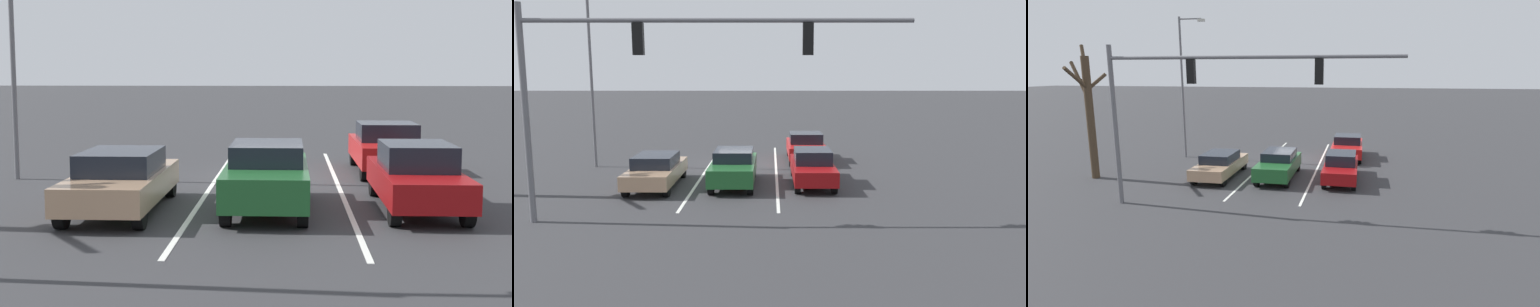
{
  "view_description": "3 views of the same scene",
  "coord_description": "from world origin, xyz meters",
  "views": [
    {
      "loc": [
        -0.38,
        20.54,
        3.13
      ],
      "look_at": [
        0.26,
        6.83,
        1.51
      ],
      "focal_mm": 50.0,
      "sensor_mm": 36.0,
      "label": 1
    },
    {
      "loc": [
        -1.44,
        25.54,
        4.64
      ],
      "look_at": [
        -1.42,
        4.5,
        1.3
      ],
      "focal_mm": 35.0,
      "sensor_mm": 36.0,
      "label": 2
    },
    {
      "loc": [
        -4.16,
        25.42,
        5.7
      ],
      "look_at": [
        -0.67,
        7.37,
        1.91
      ],
      "focal_mm": 28.0,
      "sensor_mm": 36.0,
      "label": 3
    }
  ],
  "objects": [
    {
      "name": "car_maroon_leftlane_front",
      "position": [
        -3.22,
        4.64,
        0.76
      ],
      "size": [
        1.71,
        4.65,
        1.5
      ],
      "color": "maroon",
      "rests_on": "ground_plane"
    },
    {
      "name": "car_tan_rightlane_front",
      "position": [
        3.33,
        5.11,
        0.71
      ],
      "size": [
        1.82,
        4.75,
        1.36
      ],
      "color": "tan",
      "rests_on": "ground_plane"
    },
    {
      "name": "car_red_leftlane_second",
      "position": [
        -3.35,
        -1.18,
        0.79
      ],
      "size": [
        1.94,
        4.61,
        1.53
      ],
      "color": "red",
      "rests_on": "ground_plane"
    },
    {
      "name": "ground_plane",
      "position": [
        0.0,
        0.0,
        0.0
      ],
      "size": [
        240.0,
        240.0,
        0.0
      ],
      "primitive_type": "plane",
      "color": "#333335"
    },
    {
      "name": "street_lamp_right_shoulder",
      "position": [
        7.27,
        0.62,
        5.16
      ],
      "size": [
        1.78,
        0.24,
        9.11
      ],
      "color": "slate",
      "rests_on": "ground_plane"
    },
    {
      "name": "car_darkgreen_midlane_front",
      "position": [
        0.12,
        4.79,
        0.79
      ],
      "size": [
        1.8,
        4.62,
        1.5
      ],
      "color": "#1E5928",
      "rests_on": "ground_plane"
    },
    {
      "name": "lane_stripe_center_divider",
      "position": [
        1.71,
        1.62,
        0.01
      ],
      "size": [
        0.12,
        15.24,
        0.01
      ],
      "primitive_type": "cube",
      "color": "silver",
      "rests_on": "ground_plane"
    },
    {
      "name": "bare_tree_near",
      "position": [
        10.0,
        6.64,
        3.69
      ],
      "size": [
        2.01,
        2.57,
        7.09
      ],
      "color": "#423323",
      "rests_on": "ground_plane"
    },
    {
      "name": "lane_stripe_left_divider",
      "position": [
        -1.71,
        1.62,
        0.01
      ],
      "size": [
        0.12,
        15.24,
        0.01
      ],
      "primitive_type": "cube",
      "color": "silver",
      "rests_on": "ground_plane"
    },
    {
      "name": "traffic_signal_gantry",
      "position": [
        2.47,
        10.23,
        4.96
      ],
      "size": [
        11.91,
        0.37,
        6.77
      ],
      "color": "slate",
      "rests_on": "ground_plane"
    }
  ]
}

